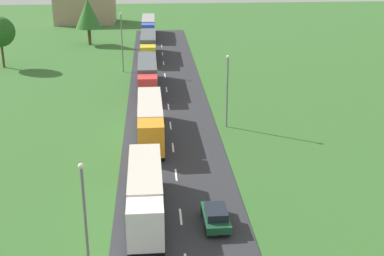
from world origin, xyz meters
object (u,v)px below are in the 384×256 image
at_px(truck_fourth, 148,45).
at_px(car_second, 216,216).
at_px(truck_second, 150,118).
at_px(truck_lead, 145,191).
at_px(distant_building, 85,7).
at_px(lamppost_second, 227,87).
at_px(tree_birch, 0,32).
at_px(tree_maple, 88,14).
at_px(lamppost_lead, 85,214).
at_px(truck_third, 147,73).
at_px(truck_fifth, 148,26).
at_px(lamppost_third, 122,40).

bearing_deg(truck_fourth, car_second, -84.94).
bearing_deg(truck_second, truck_lead, -91.44).
distance_m(truck_second, distant_building, 76.29).
bearing_deg(car_second, lamppost_second, 80.04).
height_order(tree_birch, tree_maple, tree_maple).
bearing_deg(tree_birch, truck_lead, -65.03).
bearing_deg(lamppost_second, lamppost_lead, -115.18).
relative_size(truck_third, truck_fifth, 1.00).
bearing_deg(truck_fifth, tree_birch, -133.32).
bearing_deg(truck_fourth, tree_birch, -167.84).
bearing_deg(tree_birch, truck_second, -54.50).
distance_m(lamppost_second, tree_birch, 42.81).
xyz_separation_m(truck_lead, truck_fourth, (0.19, 53.04, 0.14)).
relative_size(truck_second, truck_fifth, 0.96).
height_order(truck_fourth, tree_birch, tree_birch).
bearing_deg(truck_third, lamppost_third, 111.13).
relative_size(car_second, lamppost_lead, 0.53).
relative_size(truck_third, distant_building, 1.04).
distance_m(truck_fourth, lamppost_third, 10.21).
bearing_deg(distant_building, truck_fifth, -52.42).
height_order(truck_fifth, car_second, truck_fifth).
height_order(truck_second, tree_maple, tree_maple).
bearing_deg(truck_lead, truck_second, 88.56).
xyz_separation_m(lamppost_third, tree_maple, (-7.20, 21.30, 0.81)).
xyz_separation_m(truck_lead, tree_birch, (-22.43, 48.16, 3.52)).
distance_m(lamppost_second, tree_maple, 50.44).
relative_size(car_second, lamppost_second, 0.50).
xyz_separation_m(lamppost_third, distant_building, (-10.68, 47.02, -1.25)).
height_order(truck_third, lamppost_second, lamppost_second).
xyz_separation_m(truck_third, car_second, (4.97, -36.21, -1.32)).
relative_size(lamppost_second, distant_building, 0.59).
bearing_deg(tree_maple, truck_second, -77.10).
xyz_separation_m(tree_maple, distant_building, (-3.48, 25.72, -2.07)).
distance_m(truck_lead, distant_building, 92.13).
bearing_deg(truck_second, truck_fifth, 90.23).
bearing_deg(truck_fifth, car_second, -86.24).
distance_m(truck_third, lamppost_lead, 41.62).
height_order(truck_third, lamppost_lead, lamppost_lead).
xyz_separation_m(truck_fifth, lamppost_second, (8.49, -53.36, 2.28)).
height_order(truck_fourth, lamppost_second, lamppost_second).
height_order(truck_fourth, car_second, truck_fourth).
height_order(truck_lead, car_second, truck_lead).
distance_m(truck_lead, lamppost_third, 44.22).
height_order(truck_third, lamppost_third, lamppost_third).
bearing_deg(lamppost_second, truck_second, -162.43).
relative_size(lamppost_second, tree_birch, 1.00).
relative_size(truck_second, truck_fourth, 0.96).
xyz_separation_m(truck_fifth, lamppost_lead, (-3.66, -79.22, 2.10)).
bearing_deg(car_second, tree_birch, 118.77).
bearing_deg(lamppost_third, truck_fourth, 67.07).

